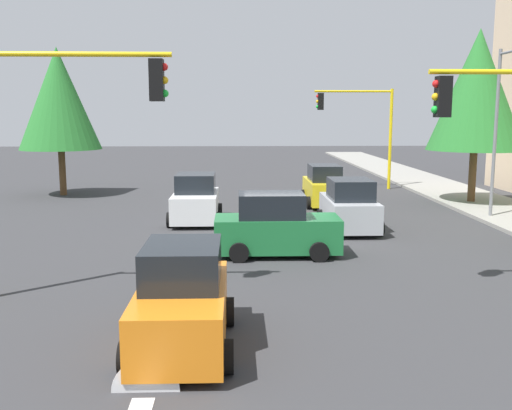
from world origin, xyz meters
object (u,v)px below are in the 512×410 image
at_px(traffic_signal_far_left, 361,119).
at_px(street_lamp_curbside, 501,115).
at_px(car_yellow, 324,187).
at_px(tree_opposite_side, 59,99).
at_px(car_silver, 349,207).
at_px(traffic_signal_near_right, 55,124).
at_px(car_white, 196,200).
at_px(car_green, 276,227).
at_px(car_orange, 182,302).
at_px(tree_roadside_mid, 477,90).

height_order(traffic_signal_far_left, street_lamp_curbside, street_lamp_curbside).
relative_size(traffic_signal_far_left, car_yellow, 1.48).
height_order(tree_opposite_side, car_silver, tree_opposite_side).
height_order(traffic_signal_far_left, traffic_signal_near_right, traffic_signal_near_right).
distance_m(car_yellow, car_white, 7.25).
bearing_deg(car_yellow, tree_opposite_side, -106.35).
bearing_deg(traffic_signal_near_right, car_green, 126.39).
relative_size(car_orange, car_yellow, 0.93).
xyz_separation_m(tree_opposite_side, car_white, (8.22, 7.80, -4.29)).
bearing_deg(street_lamp_curbside, traffic_signal_near_right, -57.23).
distance_m(tree_opposite_side, car_silver, 17.62).
height_order(car_yellow, car_white, same).
height_order(traffic_signal_near_right, car_orange, traffic_signal_near_right).
height_order(tree_opposite_side, tree_roadside_mid, tree_roadside_mid).
bearing_deg(tree_roadside_mid, traffic_signal_near_right, -48.33).
bearing_deg(street_lamp_curbside, tree_opposite_side, -112.55).
bearing_deg(car_silver, traffic_signal_near_right, -47.19).
bearing_deg(street_lamp_curbside, car_orange, -42.64).
bearing_deg(car_yellow, traffic_signal_near_right, -31.12).
height_order(car_silver, car_green, same).
bearing_deg(traffic_signal_near_right, tree_roadside_mid, 131.67).
xyz_separation_m(traffic_signal_far_left, car_green, (16.00, -6.03, -3.22)).
height_order(traffic_signal_near_right, street_lamp_curbside, street_lamp_curbside).
bearing_deg(traffic_signal_far_left, tree_roadside_mid, 35.50).
relative_size(street_lamp_curbside, tree_roadside_mid, 0.83).
xyz_separation_m(traffic_signal_far_left, traffic_signal_near_right, (20.00, -11.45, 0.05)).
xyz_separation_m(tree_roadside_mid, car_green, (10.00, -10.30, -4.61)).
bearing_deg(car_silver, traffic_signal_far_left, 166.30).
bearing_deg(car_silver, street_lamp_curbside, 105.15).
distance_m(tree_roadside_mid, car_white, 14.61).
bearing_deg(car_silver, car_white, -107.76).
height_order(tree_roadside_mid, car_silver, tree_roadside_mid).
height_order(traffic_signal_near_right, car_yellow, traffic_signal_near_right).
height_order(tree_opposite_side, car_green, tree_opposite_side).
height_order(street_lamp_curbside, tree_opposite_side, tree_opposite_side).
bearing_deg(car_yellow, car_silver, 0.51).
xyz_separation_m(tree_roadside_mid, car_yellow, (0.02, -7.29, -4.61)).
distance_m(car_silver, car_green, 4.94).
distance_m(traffic_signal_near_right, street_lamp_curbside, 17.76).
bearing_deg(tree_roadside_mid, car_silver, -49.72).
xyz_separation_m(car_silver, car_yellow, (-6.11, -0.05, -0.00)).
relative_size(car_orange, car_silver, 0.97).
xyz_separation_m(street_lamp_curbside, car_yellow, (-4.37, -6.49, -3.45)).
distance_m(traffic_signal_far_left, car_yellow, 7.46).
height_order(traffic_signal_near_right, tree_roadside_mid, tree_roadside_mid).
bearing_deg(car_white, car_green, 26.63).
bearing_deg(tree_roadside_mid, car_yellow, -89.83).
xyz_separation_m(traffic_signal_near_right, street_lamp_curbside, (-9.61, 14.93, 0.18)).
xyz_separation_m(car_yellow, car_green, (9.98, -3.01, 0.00)).
xyz_separation_m(street_lamp_curbside, tree_opposite_side, (-8.39, -20.20, 0.84)).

